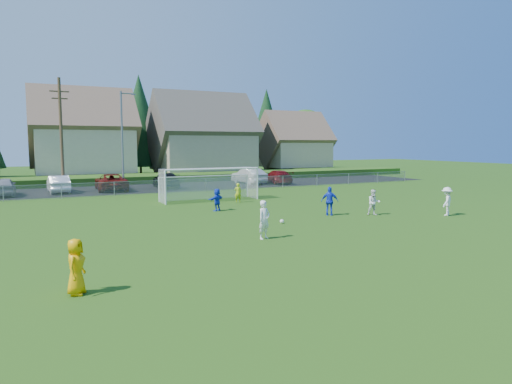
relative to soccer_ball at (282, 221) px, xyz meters
The scene contains 23 objects.
ground 4.73m from the soccer_ball, 89.17° to the right, with size 160.00×160.00×0.00m, color #193D0C.
asphalt_lot 22.77m from the soccer_ball, 89.83° to the left, with size 60.00×60.00×0.00m, color black.
grass_embankment 30.27m from the soccer_ball, 89.87° to the left, with size 70.00×6.00×0.80m, color #1E420F.
soccer_ball is the anchor object (origin of this frame).
referee 13.46m from the soccer_ball, 146.01° to the right, with size 0.80×0.52×1.63m, color #F1A404.
player_white_a 4.25m from the soccer_ball, 131.13° to the right, with size 0.64×0.42×1.76m, color white.
player_white_b 6.41m from the soccer_ball, ahead, with size 0.76×0.59×1.56m, color white.
player_white_c 10.46m from the soccer_ball, 11.66° to the right, with size 1.11×0.64×1.72m, color white.
player_blue_a 4.17m from the soccer_ball, 15.44° to the left, with size 1.02×0.42×1.74m, color blue.
player_blue_b 6.11m from the soccer_ball, 103.51° to the left, with size 1.33×0.43×1.44m, color blue.
goalkeeper 9.32m from the soccer_ball, 80.42° to the left, with size 0.52×0.34×1.42m, color #B4CA17.
car_a 25.82m from the soccer_ball, 123.10° to the left, with size 1.83×4.55×1.55m, color #9B9CA2.
car_b 24.44m from the soccer_ball, 113.77° to the left, with size 1.60×4.60×1.52m, color white.
car_c 22.83m from the soccer_ball, 103.61° to the left, with size 2.58×5.59×1.55m, color #600F0B.
car_d 22.28m from the soccer_ball, 90.49° to the left, with size 2.09×5.14×1.49m, color black.
car_f 24.62m from the soccer_ball, 68.32° to the left, with size 1.73×4.97×1.64m, color #BBBBBB.
car_g 24.78m from the soccer_ball, 61.20° to the left, with size 2.00×4.93×1.43m, color #640B0E.
soccer_goal 11.42m from the soccer_ball, 89.65° to the left, with size 7.42×1.90×2.50m.
chainlink_fence 17.28m from the soccer_ball, 89.77° to the left, with size 52.06×0.06×1.20m.
streetlight 22.22m from the soccer_ball, 101.63° to the left, with size 1.38×0.18×9.00m.
utility_pole 24.70m from the soccer_ball, 112.95° to the left, with size 1.60×0.26×10.00m.
houses_row 38.47m from the soccer_ball, 86.90° to the left, with size 53.90×11.45×13.27m.
tree_row 44.54m from the soccer_ball, 88.55° to the left, with size 65.98×12.36×13.80m.
Camera 1 is at (-12.34, -16.50, 4.34)m, focal length 32.00 mm.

